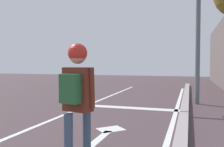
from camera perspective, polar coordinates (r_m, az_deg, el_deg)
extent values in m
cube|color=silver|center=(6.10, -17.47, -11.72)|extent=(0.12, 20.00, 0.01)
cube|color=silver|center=(5.06, 12.99, -14.62)|extent=(0.12, 20.00, 0.01)
cube|color=silver|center=(8.17, 4.54, -8.02)|extent=(3.19, 0.40, 0.01)
cube|color=silver|center=(4.83, -3.51, -15.37)|extent=(0.16, 1.40, 0.01)
cube|color=silver|center=(5.60, -0.27, -12.87)|extent=(0.71, 0.71, 0.01)
cube|color=#9F9393|center=(5.03, 15.92, -13.97)|extent=(0.24, 24.00, 0.14)
cylinder|color=#3A4E66|center=(3.42, -5.91, -14.74)|extent=(0.11, 0.11, 0.79)
cylinder|color=#3A4E66|center=(3.14, -10.13, -16.33)|extent=(0.11, 0.11, 0.79)
cube|color=maroon|center=(3.13, -7.99, -3.67)|extent=(0.40, 0.26, 0.56)
cylinder|color=maroon|center=(3.28, -10.34, -2.98)|extent=(0.07, 0.10, 0.51)
cylinder|color=maroon|center=(3.04, -4.76, -3.37)|extent=(0.07, 0.10, 0.51)
sphere|color=tan|center=(3.12, -8.04, 4.25)|extent=(0.22, 0.22, 0.22)
sphere|color=red|center=(3.12, -8.04, 4.76)|extent=(0.25, 0.25, 0.25)
cube|color=#255C32|center=(3.02, -9.65, -3.52)|extent=(0.28, 0.19, 0.36)
cylinder|color=#566061|center=(9.44, 19.50, 11.11)|extent=(0.16, 0.16, 5.86)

